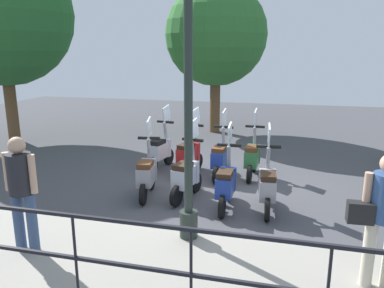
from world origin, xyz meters
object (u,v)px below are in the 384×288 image
Objects in this scene: tree_distant at (216,35)px; scooter_far_3 at (160,150)px; scooter_far_0 at (252,157)px; lamp_post_near at (188,93)px; scooter_near_1 at (226,183)px; pedestrian_with_bag at (383,212)px; pedestrian_distant at (21,186)px; scooter_near_3 at (147,173)px; scooter_far_1 at (220,157)px; scooter_near_0 at (267,186)px; scooter_far_2 at (189,154)px; scooter_near_2 at (186,175)px; tree_large at (1,15)px.

scooter_far_3 is at bearing 174.79° from tree_distant.
tree_distant is 5.86m from scooter_far_0.
scooter_near_1 is (1.50, -0.31, -1.77)m from lamp_post_near.
pedestrian_with_bag reaches higher than scooter_far_0.
pedestrian_distant is at bearing 91.01° from pedestrian_with_bag.
pedestrian_with_bag is 9.78m from tree_distant.
pedestrian_with_bag is at bearing -104.79° from lamp_post_near.
scooter_near_3 is 1.91m from scooter_far_1.
scooter_far_2 is (1.68, 1.89, 0.00)m from scooter_near_0.
scooter_near_0 is 1.89m from scooter_far_0.
lamp_post_near is 4.22m from scooter_far_3.
scooter_near_0 and scooter_far_2 have the same top height.
pedestrian_distant is at bearing 135.48° from scooter_near_1.
scooter_near_0 is 3.27m from scooter_far_3.
tree_distant is 3.33× the size of scooter_far_1.
pedestrian_distant is 1.03× the size of scooter_far_3.
scooter_near_2 and scooter_far_2 have the same top height.
scooter_far_0 and scooter_far_1 have the same top height.
scooter_near_0 is at bearing -113.48° from tree_large.
scooter_near_1 is 1.00× the size of scooter_near_2.
tree_distant is (8.81, 3.58, 2.29)m from pedestrian_with_bag.
scooter_near_3 is (-6.49, 0.10, -2.89)m from tree_distant.
pedestrian_distant reaches higher than scooter_near_3.
pedestrian_with_bag is at bearing -143.96° from scooter_far_1.
scooter_near_2 is 1.00× the size of scooter_far_2.
scooter_near_2 is at bearing 166.69° from scooter_far_1.
pedestrian_distant reaches higher than scooter_far_3.
lamp_post_near is 2.58m from scooter_near_0.
scooter_far_3 is at bearing 90.85° from scooter_far_0.
scooter_near_1 is at bearing -125.33° from scooter_far_3.
scooter_near_0 is 1.00× the size of scooter_far_2.
scooter_near_3 is (0.12, 2.33, 0.00)m from scooter_near_0.
pedestrian_with_bag is 5.09m from scooter_far_2.
scooter_far_3 is (1.89, 2.66, 0.00)m from scooter_near_0.
lamp_post_near reaches higher than scooter_far_0.
lamp_post_near is 0.92× the size of tree_distant.
scooter_far_0 is (-1.72, -7.77, -3.40)m from tree_large.
lamp_post_near is 3.06× the size of scooter_near_1.
lamp_post_near is at bearing -175.27° from scooter_far_1.
scooter_far_1 is 1.00× the size of scooter_far_3.
scooter_near_0 is 1.00× the size of scooter_near_2.
scooter_far_0 is at bearing 150.48° from pedestrian_distant.
pedestrian_distant reaches higher than scooter_near_2.
tree_distant is 3.33× the size of scooter_far_2.
pedestrian_distant is 5.09m from scooter_far_0.
scooter_far_3 is (1.96, 1.93, 0.00)m from scooter_near_1.
scooter_near_1 is 0.86m from scooter_near_2.
pedestrian_distant is at bearing 162.14° from scooter_near_2.
scooter_near_2 is 1.48m from scooter_far_1.
scooter_near_0 is at bearing -161.34° from tree_distant.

